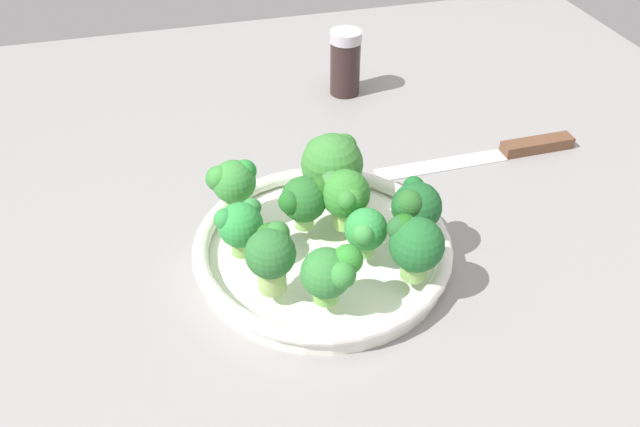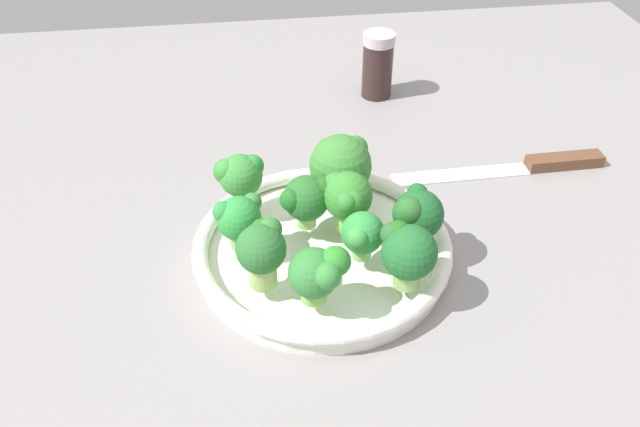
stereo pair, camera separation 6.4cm
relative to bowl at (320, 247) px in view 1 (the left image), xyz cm
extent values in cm
cube|color=gray|center=(-0.19, 0.26, -2.77)|extent=(130.00, 130.00, 2.50)
cylinder|color=white|center=(0.00, 0.00, -0.85)|extent=(25.42, 25.42, 1.34)
torus|color=white|center=(0.00, 0.00, 0.64)|extent=(26.48, 26.48, 1.63)
cylinder|color=#A3C76E|center=(6.16, 5.88, 2.83)|extent=(2.67, 2.67, 2.74)
sphere|color=#2C6E30|center=(6.16, 5.88, 5.70)|extent=(4.62, 4.62, 4.62)
sphere|color=#277726|center=(5.83, 4.47, 6.28)|extent=(2.16, 2.16, 2.16)
sphere|color=#337A31|center=(5.18, 4.62, 6.83)|extent=(2.23, 2.23, 2.23)
sphere|color=#276A22|center=(5.82, 4.08, 6.07)|extent=(2.63, 2.63, 2.63)
cylinder|color=#87C450|center=(-3.09, -6.52, 2.39)|extent=(2.25, 2.25, 1.86)
sphere|color=#3C8235|center=(-3.09, -6.52, 5.49)|extent=(6.68, 6.68, 6.68)
sphere|color=#32812B|center=(-4.97, -8.41, 6.24)|extent=(2.85, 2.85, 2.85)
sphere|color=#308A36|center=(-2.10, -8.11, 6.36)|extent=(2.97, 2.97, 2.97)
cylinder|color=#7AC052|center=(1.73, 8.50, 2.28)|extent=(2.38, 2.38, 1.65)
sphere|color=#337D36|center=(1.73, 8.50, 4.62)|extent=(4.64, 4.64, 4.64)
sphere|color=#2E872B|center=(-0.15, 8.62, 5.88)|extent=(2.75, 2.75, 2.75)
sphere|color=#368637|center=(0.72, 10.01, 5.57)|extent=(2.45, 2.45, 2.45)
cylinder|color=#8FC25D|center=(7.96, -0.23, 2.46)|extent=(2.16, 2.16, 2.01)
sphere|color=green|center=(7.96, -0.23, 4.90)|extent=(4.43, 4.43, 4.43)
sphere|color=#2F893E|center=(9.36, 0.14, 5.89)|extent=(2.11, 2.11, 2.11)
sphere|color=#32823A|center=(6.54, -1.22, 5.63)|extent=(1.90, 1.90, 1.90)
cylinder|color=#89C252|center=(-9.43, 1.90, 2.31)|extent=(2.18, 2.18, 1.70)
sphere|color=#1E5D2A|center=(-9.43, 1.90, 4.81)|extent=(5.07, 5.07, 5.07)
sphere|color=#205E27|center=(-7.90, 2.70, 5.78)|extent=(2.63, 2.63, 2.63)
sphere|color=#196127|center=(-9.63, 0.25, 6.10)|extent=(2.15, 2.15, 2.15)
sphere|color=#296427|center=(-8.23, 2.73, 6.06)|extent=(2.81, 2.81, 2.81)
cylinder|color=#95C76A|center=(1.10, -2.11, 2.40)|extent=(1.98, 1.98, 1.89)
sphere|color=#286A2A|center=(1.10, -2.11, 4.89)|extent=(4.73, 4.73, 4.73)
sphere|color=#215727|center=(2.58, -1.28, 5.71)|extent=(1.91, 1.91, 1.91)
sphere|color=#245B1C|center=(-0.72, -2.15, 5.87)|extent=(2.49, 2.49, 2.49)
sphere|color=#216622|center=(2.67, -1.35, 5.44)|extent=(2.41, 2.41, 2.41)
cylinder|color=#84B45B|center=(-7.06, 7.76, 2.56)|extent=(2.51, 2.51, 2.20)
sphere|color=#21672D|center=(-7.06, 7.76, 5.33)|extent=(5.15, 5.15, 5.15)
sphere|color=#28602C|center=(-5.70, 6.50, 6.55)|extent=(2.26, 2.26, 2.26)
sphere|color=#21671B|center=(-6.18, 6.49, 6.35)|extent=(2.83, 2.83, 2.83)
cylinder|color=#9ACA62|center=(-2.95, -1.11, 2.68)|extent=(2.35, 2.35, 2.44)
sphere|color=#368630|center=(-2.95, -1.11, 5.51)|extent=(4.98, 4.98, 4.98)
sphere|color=#3B7B39|center=(-1.93, -2.10, 6.06)|extent=(2.95, 2.95, 2.95)
sphere|color=#367F32|center=(-2.46, 0.91, 6.27)|extent=(2.01, 2.01, 2.01)
sphere|color=#398731|center=(-3.01, 0.43, 5.89)|extent=(2.89, 2.89, 2.89)
cylinder|color=#8ACB65|center=(-3.63, 3.48, 2.27)|extent=(1.88, 1.88, 1.64)
sphere|color=green|center=(-3.63, 3.48, 4.45)|extent=(4.19, 4.19, 4.19)
sphere|color=#398D2E|center=(-3.79, 2.26, 4.67)|extent=(2.22, 2.22, 2.22)
sphere|color=green|center=(-2.94, 4.74, 5.01)|extent=(2.17, 2.17, 2.17)
cylinder|color=#7CC04E|center=(7.47, -6.36, 2.64)|extent=(2.18, 2.18, 2.36)
sphere|color=#398A3A|center=(7.47, -6.36, 5.31)|extent=(4.59, 4.59, 4.59)
sphere|color=#3B8C37|center=(8.84, -6.25, 6.21)|extent=(2.33, 2.33, 2.33)
sphere|color=#2A8D35|center=(6.21, -6.76, 6.12)|extent=(2.49, 2.49, 2.49)
sphere|color=#348236|center=(8.99, -6.78, 5.71)|extent=(2.65, 2.65, 2.65)
cube|color=silver|center=(-19.12, -12.55, -1.32)|extent=(17.04, 2.84, 0.40)
cube|color=brown|center=(-32.42, -12.74, -0.77)|extent=(9.63, 2.34, 1.50)
cylinder|color=#32201F|center=(-13.00, -34.16, 2.47)|extent=(4.33, 4.33, 7.97)
cylinder|color=#C0B3BD|center=(-13.00, -34.16, 7.21)|extent=(4.55, 4.55, 1.52)
camera|label=1|loc=(13.18, 48.72, 44.56)|focal=36.66mm
camera|label=2|loc=(6.87, 50.00, 44.56)|focal=36.66mm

